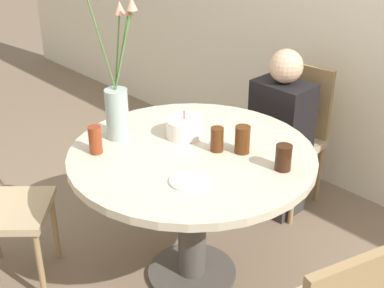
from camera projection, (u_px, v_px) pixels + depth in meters
The scene contains 11 objects.
ground_plane at pixel (192, 274), 2.94m from camera, with size 16.00×16.00×0.00m, color #7A6651.
dining_table at pixel (192, 179), 2.66m from camera, with size 1.21×1.21×0.77m.
chair_far_back at pixel (293, 128), 3.40m from camera, with size 0.45×0.45×0.92m.
birthday_cake at pixel (184, 128), 2.72m from camera, with size 0.18×0.18×0.14m.
flower_vase at pixel (117, 92), 2.63m from camera, with size 0.20×0.28×0.80m.
side_plate at pixel (189, 181), 2.33m from camera, with size 0.18×0.18×0.01m.
drink_glass_0 at pixel (95, 140), 2.55m from camera, with size 0.06×0.06×0.14m.
drink_glass_1 at pixel (242, 140), 2.55m from camera, with size 0.07×0.07×0.14m.
drink_glass_2 at pixel (283, 158), 2.41m from camera, with size 0.08×0.08×0.12m.
drink_glass_3 at pixel (217, 139), 2.57m from camera, with size 0.06×0.06×0.12m.
person_woman at pixel (280, 139), 3.30m from camera, with size 0.34×0.24×1.08m.
Camera 1 is at (1.66, -1.58, 1.98)m, focal length 50.00 mm.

